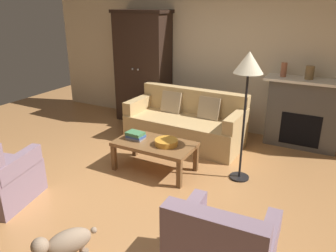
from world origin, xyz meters
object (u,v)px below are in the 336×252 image
Objects in this scene: armoire at (143,67)px; floor_lamp at (248,71)px; coffee_table at (155,146)px; couch at (186,124)px; mantel_vase_bronze at (310,73)px; mantel_vase_terracotta at (284,70)px; fireplace at (304,113)px; book_stack at (136,136)px; dog at (66,243)px; fruit_bowl at (166,142)px.

armoire is 1.24× the size of floor_lamp.
coffee_table is 1.60m from floor_lamp.
mantel_vase_bronze is (1.72, 0.70, 0.90)m from couch.
armoire is 9.41× the size of mantel_vase_terracotta.
fireplace is at bearing 69.64° from floor_lamp.
mantel_vase_terracotta is (1.59, 1.84, 0.76)m from book_stack.
floor_lamp is (1.12, 0.34, 1.09)m from coffee_table.
dog is (0.28, -3.05, -0.07)m from couch.
fireplace is at bearing 47.72° from coffee_table.
dog is at bearing -105.88° from mantel_vase_terracotta.
couch is 1.12m from coffee_table.
coffee_table is (1.28, -1.76, -0.69)m from armoire.
book_stack is 1.76m from floor_lamp.
couch is at bearing 77.65° from book_stack.
armoire reaches higher than mantel_vase_terracotta.
floor_lamp is at bearing -110.58° from mantel_vase_bronze.
fireplace is at bearing 69.00° from dog.
fruit_bowl is 0.48m from book_stack.
fireplace is at bearing 90.00° from mantel_vase_bronze.
fireplace is 2.43× the size of dog.
book_stack is at bearing -130.91° from mantel_vase_terracotta.
fireplace is 0.65× the size of couch.
floor_lamp is at bearing 19.72° from fruit_bowl.
fruit_bowl is 1.95m from dog.
mantel_vase_bronze is at bearing 42.98° from book_stack.
couch is 1.77m from mantel_vase_terracotta.
armoire is 6.71× the size of fruit_bowl.
armoire is 1.57m from couch.
fireplace is 2.37m from fruit_bowl.
couch is 1.81m from floor_lamp.
armoire is at bearing 125.93° from coffee_table.
mantel_vase_bronze is at bearing 22.18° from couch.
fireplace is 2.71m from book_stack.
mantel_vase_terracotta is 0.43× the size of dog.
mantel_vase_bronze is (1.49, 1.82, 0.76)m from fruit_bowl.
mantel_vase_terracotta reaches higher than coffee_table.
mantel_vase_terracotta is at bearing -177.30° from fireplace.
fireplace is 1.83m from floor_lamp.
mantel_vase_terracotta is 1.11× the size of mantel_vase_bronze.
fruit_bowl is (0.23, -1.11, 0.14)m from couch.
armoire is 4.05× the size of dog.
mantel_vase_bronze reaches higher than dog.
mantel_vase_bronze is 1.60m from floor_lamp.
armoire reaches higher than couch.
fireplace reaches higher than book_stack.
mantel_vase_terracotta is at bearing 49.09° from book_stack.
fruit_bowl reaches higher than dog.
mantel_vase_terracotta is 1.51m from floor_lamp.
dog is at bearing -74.70° from book_stack.
couch reaches higher than fruit_bowl.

